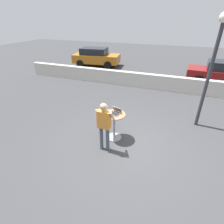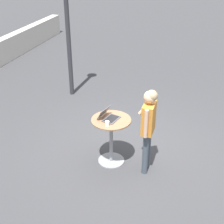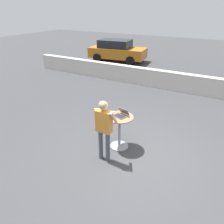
{
  "view_description": "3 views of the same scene",
  "coord_description": "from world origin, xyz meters",
  "px_view_note": "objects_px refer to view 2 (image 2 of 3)",
  "views": [
    {
      "loc": [
        1.27,
        -4.48,
        3.79
      ],
      "look_at": [
        -0.51,
        0.15,
        1.09
      ],
      "focal_mm": 28.0,
      "sensor_mm": 36.0,
      "label": 1
    },
    {
      "loc": [
        -5.31,
        -1.13,
        3.83
      ],
      "look_at": [
        -0.23,
        0.32,
        0.98
      ],
      "focal_mm": 50.0,
      "sensor_mm": 36.0,
      "label": 2
    },
    {
      "loc": [
        1.93,
        -4.35,
        3.65
      ],
      "look_at": [
        -0.68,
        0.22,
        1.07
      ],
      "focal_mm": 35.0,
      "sensor_mm": 36.0,
      "label": 3
    }
  ],
  "objects_px": {
    "cafe_table": "(111,135)",
    "coffee_mug": "(107,123)",
    "standing_person": "(148,122)",
    "street_lamp": "(66,1)",
    "laptop": "(109,117)"
  },
  "relations": [
    {
      "from": "coffee_mug",
      "to": "cafe_table",
      "type": "bearing_deg",
      "value": -1.28
    },
    {
      "from": "cafe_table",
      "to": "laptop",
      "type": "relative_size",
      "value": 2.34
    },
    {
      "from": "coffee_mug",
      "to": "laptop",
      "type": "bearing_deg",
      "value": 10.34
    },
    {
      "from": "cafe_table",
      "to": "laptop",
      "type": "bearing_deg",
      "value": 74.07
    },
    {
      "from": "standing_person",
      "to": "street_lamp",
      "type": "bearing_deg",
      "value": 43.57
    },
    {
      "from": "cafe_table",
      "to": "laptop",
      "type": "xyz_separation_m",
      "value": [
        0.01,
        0.05,
        0.39
      ]
    },
    {
      "from": "cafe_table",
      "to": "standing_person",
      "type": "distance_m",
      "value": 0.84
    },
    {
      "from": "cafe_table",
      "to": "standing_person",
      "type": "bearing_deg",
      "value": -95.08
    },
    {
      "from": "cafe_table",
      "to": "coffee_mug",
      "type": "distance_m",
      "value": 0.46
    },
    {
      "from": "laptop",
      "to": "cafe_table",
      "type": "bearing_deg",
      "value": -105.93
    },
    {
      "from": "standing_person",
      "to": "street_lamp",
      "type": "xyz_separation_m",
      "value": [
        2.82,
        2.68,
        1.52
      ]
    },
    {
      "from": "cafe_table",
      "to": "standing_person",
      "type": "xyz_separation_m",
      "value": [
        -0.06,
        -0.71,
        0.45
      ]
    },
    {
      "from": "cafe_table",
      "to": "coffee_mug",
      "type": "height_order",
      "value": "coffee_mug"
    },
    {
      "from": "cafe_table",
      "to": "coffee_mug",
      "type": "bearing_deg",
      "value": 178.72
    },
    {
      "from": "standing_person",
      "to": "street_lamp",
      "type": "height_order",
      "value": "street_lamp"
    }
  ]
}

